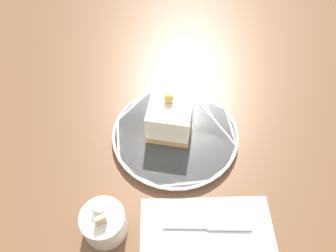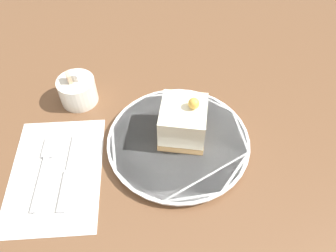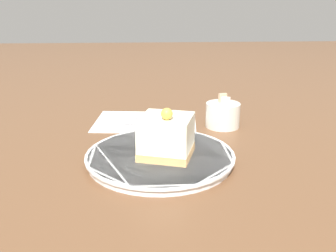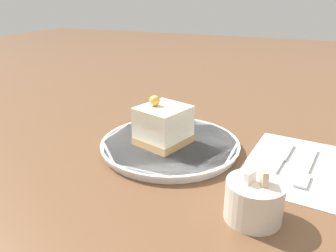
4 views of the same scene
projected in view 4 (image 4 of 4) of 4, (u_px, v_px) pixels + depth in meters
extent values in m
plane|color=brown|center=(179.00, 153.00, 0.67)|extent=(4.00, 4.00, 0.00)
cylinder|color=white|center=(170.00, 145.00, 0.69)|extent=(0.28, 0.28, 0.02)
cylinder|color=white|center=(170.00, 142.00, 0.69)|extent=(0.29, 0.29, 0.00)
cube|color=#AD8451|center=(164.00, 139.00, 0.68)|extent=(0.11, 0.12, 0.02)
cube|color=white|center=(164.00, 121.00, 0.66)|extent=(0.11, 0.11, 0.06)
sphere|color=#EFB747|center=(154.00, 101.00, 0.65)|extent=(0.02, 0.02, 0.02)
cube|color=white|center=(294.00, 165.00, 0.62)|extent=(0.20, 0.27, 0.00)
cube|color=#B2B2B7|center=(311.00, 161.00, 0.63)|extent=(0.03, 0.12, 0.00)
cube|color=#B2B2B7|center=(302.00, 180.00, 0.57)|extent=(0.03, 0.05, 0.00)
cube|color=#B2B2B7|center=(287.00, 152.00, 0.67)|extent=(0.03, 0.09, 0.00)
cube|color=#B2B2B7|center=(276.00, 170.00, 0.60)|extent=(0.02, 0.09, 0.00)
cylinder|color=silver|center=(254.00, 200.00, 0.47)|extent=(0.08, 0.08, 0.06)
cube|color=#D8B28C|center=(264.00, 178.00, 0.45)|extent=(0.01, 0.02, 0.02)
cube|color=white|center=(250.00, 178.00, 0.45)|extent=(0.02, 0.02, 0.02)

